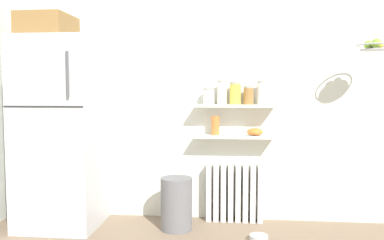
% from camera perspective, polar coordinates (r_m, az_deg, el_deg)
% --- Properties ---
extents(back_wall, '(7.04, 0.10, 2.60)m').
position_cam_1_polar(back_wall, '(4.16, 3.99, 3.88)').
color(back_wall, silver).
rests_on(back_wall, ground_plane).
extents(refrigerator, '(0.74, 0.75, 2.04)m').
position_cam_1_polar(refrigerator, '(4.11, -18.11, -1.05)').
color(refrigerator, '#B7BABF').
rests_on(refrigerator, ground_plane).
extents(radiator, '(0.57, 0.12, 0.58)m').
position_cam_1_polar(radiator, '(4.16, 6.02, -10.23)').
color(radiator, white).
rests_on(radiator, ground_plane).
extents(wall_shelf_lower, '(0.79, 0.22, 0.02)m').
position_cam_1_polar(wall_shelf_lower, '(4.02, 6.09, -2.33)').
color(wall_shelf_lower, white).
extents(wall_shelf_upper, '(0.79, 0.22, 0.02)m').
position_cam_1_polar(wall_shelf_upper, '(4.00, 6.12, 2.02)').
color(wall_shelf_upper, white).
extents(storage_jar_0, '(0.11, 0.11, 0.16)m').
position_cam_1_polar(storage_jar_0, '(4.00, 2.39, 3.36)').
color(storage_jar_0, silver).
rests_on(storage_jar_0, wall_shelf_upper).
extents(storage_jar_1, '(0.09, 0.09, 0.24)m').
position_cam_1_polar(storage_jar_1, '(3.99, 4.26, 3.89)').
color(storage_jar_1, silver).
rests_on(storage_jar_1, wall_shelf_upper).
extents(storage_jar_2, '(0.11, 0.11, 0.22)m').
position_cam_1_polar(storage_jar_2, '(3.99, 6.14, 3.75)').
color(storage_jar_2, yellow).
rests_on(storage_jar_2, wall_shelf_upper).
extents(storage_jar_3, '(0.10, 0.10, 0.18)m').
position_cam_1_polar(storage_jar_3, '(4.00, 8.01, 3.45)').
color(storage_jar_3, olive).
rests_on(storage_jar_3, wall_shelf_upper).
extents(storage_jar_4, '(0.10, 0.10, 0.23)m').
position_cam_1_polar(storage_jar_4, '(4.00, 9.89, 3.80)').
color(storage_jar_4, silver).
rests_on(storage_jar_4, wall_shelf_upper).
extents(vase, '(0.08, 0.08, 0.19)m').
position_cam_1_polar(vase, '(4.01, 3.32, -0.78)').
color(vase, '#CC7033').
rests_on(vase, wall_shelf_lower).
extents(shelf_bowl, '(0.16, 0.16, 0.07)m').
position_cam_1_polar(shelf_bowl, '(4.02, 8.92, -1.66)').
color(shelf_bowl, orange).
rests_on(shelf_bowl, wall_shelf_lower).
extents(trash_bin, '(0.30, 0.30, 0.50)m').
position_cam_1_polar(trash_bin, '(3.91, -2.23, -11.74)').
color(trash_bin, slate).
rests_on(trash_bin, ground_plane).
extents(pet_food_bowl, '(0.16, 0.16, 0.05)m').
position_cam_1_polar(pet_food_bowl, '(3.75, 9.42, -16.14)').
color(pet_food_bowl, '#B7B7BC').
rests_on(pet_food_bowl, ground_plane).
extents(hanging_fruit_basket, '(0.31, 0.31, 0.09)m').
position_cam_1_polar(hanging_fruit_basket, '(3.92, 24.46, 9.58)').
color(hanging_fruit_basket, '#B2B2B7').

